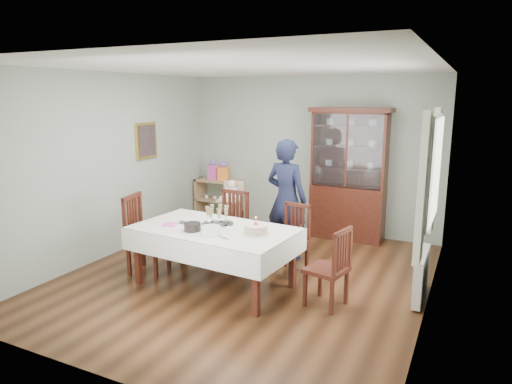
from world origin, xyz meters
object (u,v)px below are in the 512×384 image
Objects in this scene: chair_far_left at (229,241)px; champagne_tray at (218,220)px; chair_end_left at (147,249)px; gift_bag_orange at (223,172)px; woman at (286,199)px; sideboard at (219,200)px; birthday_cake at (256,230)px; high_chair at (232,219)px; gift_bag_pink at (213,171)px; china_cabinet at (349,173)px; dining_table at (214,257)px; chair_far_right at (290,253)px; chair_end_right at (327,283)px.

chair_far_left is 0.93m from champagne_tray.
chair_far_left is 2.49× the size of champagne_tray.
chair_end_left is 2.77m from gift_bag_orange.
woman is at bearing 70.89° from champagne_tray.
birthday_cake is (2.11, -2.73, 0.42)m from sideboard.
gift_bag_pink is (-1.00, 1.07, 0.56)m from high_chair.
woman is 4.68× the size of gift_bag_pink.
china_cabinet is at bearing 58.96° from chair_far_left.
china_cabinet is 2.76m from champagne_tray.
sideboard is (-1.52, 2.70, 0.02)m from dining_table.
chair_far_right is 0.88× the size of chair_end_left.
chair_end_right is 1.02m from birthday_cake.
gift_bag_orange reaches higher than chair_far_right.
high_chair reaches higher than champagne_tray.
gift_bag_pink is at bearing 121.25° from high_chair.
chair_far_left reaches higher than chair_far_right.
gift_bag_pink is (-2.33, 1.86, 0.69)m from chair_far_right.
chair_far_left is 1.33m from birthday_cake.
woman is (-0.28, 0.54, 0.61)m from chair_far_right.
woman is 1.18m from high_chair.
china_cabinet is 2.36m from chair_far_left.
china_cabinet is at bearing -103.61° from woman.
sideboard is at bearing 120.26° from champagne_tray.
high_chair is 2.88× the size of gift_bag_orange.
gift_bag_pink reaches higher than sideboard.
champagne_tray is at bearing -61.55° from gift_bag_orange.
gift_bag_pink is at bearing 129.84° from chair_far_left.
chair_far_left is at bearing 107.39° from dining_table.
chair_end_left is 0.60× the size of woman.
chair_far_left is 1.09× the size of chair_far_right.
dining_table is at bearing -80.49° from high_chair.
chair_far_left is 2.38m from gift_bag_pink.
dining_table is at bearing -119.26° from chair_far_right.
woman is at bearing -113.35° from china_cabinet.
high_chair is at bearing 111.37° from dining_table.
woman reaches higher than dining_table.
woman is at bearing -34.67° from sideboard.
birthday_cake is at bearing -71.03° from chair_end_right.
gift_bag_orange reaches higher than sideboard.
high_chair is 2.09m from birthday_cake.
champagne_tray is (0.25, -0.72, 0.53)m from chair_far_left.
woman reaches higher than chair_end_right.
dining_table is 2.95m from china_cabinet.
gift_bag_orange is (-1.40, 2.68, 0.58)m from dining_table.
chair_end_right is at bearing -41.47° from sideboard.
high_chair reaches higher than chair_far_right.
china_cabinet is 5.74× the size of gift_bag_pink.
birthday_cake is at bearing -65.16° from high_chair.
chair_far_right is 3.06m from gift_bag_pink.
gift_bag_orange is at bearing 125.01° from chair_far_left.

